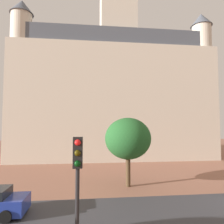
{
  "coord_description": "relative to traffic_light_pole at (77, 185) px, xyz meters",
  "views": [
    {
      "loc": [
        -0.95,
        -0.75,
        4.94
      ],
      "look_at": [
        0.39,
        11.1,
        5.72
      ],
      "focal_mm": 32.9,
      "sensor_mm": 36.0,
      "label": 1
    }
  ],
  "objects": [
    {
      "name": "traffic_light_pole",
      "position": [
        0.0,
        0.0,
        0.0
      ],
      "size": [
        0.28,
        0.34,
        4.6
      ],
      "color": "black",
      "rests_on": "ground_plane"
    },
    {
      "name": "tree_curb_far",
      "position": [
        3.52,
        10.57,
        0.64
      ],
      "size": [
        3.78,
        3.78,
        5.57
      ],
      "color": "#4C3823",
      "rests_on": "ground_plane"
    },
    {
      "name": "ground_plane",
      "position": [
        1.26,
        4.62,
        -3.21
      ],
      "size": [
        120.0,
        120.0,
        0.0
      ],
      "primitive_type": "plane",
      "color": "#93604C"
    },
    {
      "name": "landmark_building",
      "position": [
        4.26,
        26.14,
        7.41
      ],
      "size": [
        29.68,
        10.42,
        35.85
      ],
      "color": "beige",
      "rests_on": "ground_plane"
    }
  ]
}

